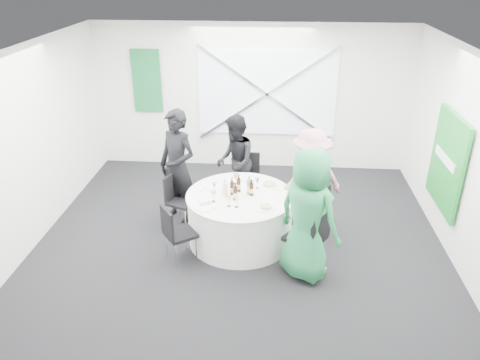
# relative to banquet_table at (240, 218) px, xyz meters

# --- Properties ---
(floor) EXTENTS (6.00, 6.00, 0.00)m
(floor) POSITION_rel_banquet_table_xyz_m (0.00, -0.20, -0.38)
(floor) COLOR black
(floor) RESTS_ON ground
(ceiling) EXTENTS (6.00, 6.00, 0.00)m
(ceiling) POSITION_rel_banquet_table_xyz_m (0.00, -0.20, 2.42)
(ceiling) COLOR white
(ceiling) RESTS_ON wall_back
(wall_back) EXTENTS (6.00, 0.00, 6.00)m
(wall_back) POSITION_rel_banquet_table_xyz_m (0.00, 2.80, 1.02)
(wall_back) COLOR silver
(wall_back) RESTS_ON floor
(wall_front) EXTENTS (6.00, 0.00, 6.00)m
(wall_front) POSITION_rel_banquet_table_xyz_m (0.00, -3.20, 1.02)
(wall_front) COLOR silver
(wall_front) RESTS_ON floor
(wall_left) EXTENTS (0.00, 6.00, 6.00)m
(wall_left) POSITION_rel_banquet_table_xyz_m (-3.00, -0.20, 1.02)
(wall_left) COLOR silver
(wall_left) RESTS_ON floor
(wall_right) EXTENTS (0.00, 6.00, 6.00)m
(wall_right) POSITION_rel_banquet_table_xyz_m (3.00, -0.20, 1.02)
(wall_right) COLOR silver
(wall_right) RESTS_ON floor
(window_panel) EXTENTS (2.60, 0.03, 1.60)m
(window_panel) POSITION_rel_banquet_table_xyz_m (0.30, 2.76, 1.12)
(window_panel) COLOR silver
(window_panel) RESTS_ON wall_back
(window_brace_a) EXTENTS (2.63, 0.05, 1.84)m
(window_brace_a) POSITION_rel_banquet_table_xyz_m (0.30, 2.72, 1.12)
(window_brace_a) COLOR silver
(window_brace_a) RESTS_ON window_panel
(window_brace_b) EXTENTS (2.63, 0.05, 1.84)m
(window_brace_b) POSITION_rel_banquet_table_xyz_m (0.30, 2.72, 1.12)
(window_brace_b) COLOR silver
(window_brace_b) RESTS_ON window_panel
(green_banner) EXTENTS (0.55, 0.04, 1.20)m
(green_banner) POSITION_rel_banquet_table_xyz_m (-2.00, 2.75, 1.32)
(green_banner) COLOR #156A33
(green_banner) RESTS_ON wall_back
(green_sign) EXTENTS (0.05, 1.20, 1.40)m
(green_sign) POSITION_rel_banquet_table_xyz_m (2.94, 0.40, 0.82)
(green_sign) COLOR #178327
(green_sign) RESTS_ON wall_right
(banquet_table) EXTENTS (1.56, 1.56, 0.76)m
(banquet_table) POSITION_rel_banquet_table_xyz_m (0.00, 0.00, 0.00)
(banquet_table) COLOR white
(banquet_table) RESTS_ON floor
(chair_back) EXTENTS (0.43, 0.44, 0.92)m
(chair_back) POSITION_rel_banquet_table_xyz_m (0.03, 1.13, 0.16)
(chair_back) COLOR black
(chair_back) RESTS_ON floor
(chair_back_left) EXTENTS (0.50, 0.49, 0.83)m
(chair_back_left) POSITION_rel_banquet_table_xyz_m (-1.01, 0.41, 0.10)
(chair_back_left) COLOR black
(chair_back_left) RESTS_ON floor
(chair_back_right) EXTENTS (0.49, 0.48, 0.84)m
(chair_back_right) POSITION_rel_banquet_table_xyz_m (1.14, 0.39, 0.11)
(chair_back_right) COLOR black
(chair_back_right) RESTS_ON floor
(chair_front_right) EXTENTS (0.65, 0.64, 1.02)m
(chair_front_right) POSITION_rel_banquet_table_xyz_m (0.99, -0.69, 0.22)
(chair_front_right) COLOR black
(chair_front_right) RESTS_ON floor
(chair_front_left) EXTENTS (0.54, 0.54, 0.85)m
(chair_front_left) POSITION_rel_banquet_table_xyz_m (-0.84, -0.60, 0.12)
(chair_front_left) COLOR black
(chair_front_left) RESTS_ON floor
(person_man_back_left) EXTENTS (0.79, 0.71, 1.81)m
(person_man_back_left) POSITION_rel_banquet_table_xyz_m (-1.02, 0.60, 0.53)
(person_man_back_left) COLOR black
(person_man_back_left) RESTS_ON floor
(person_man_back) EXTENTS (0.53, 0.82, 1.57)m
(person_man_back) POSITION_rel_banquet_table_xyz_m (-0.17, 1.12, 0.41)
(person_man_back) COLOR black
(person_man_back) RESTS_ON floor
(person_woman_pink) EXTENTS (1.17, 0.86, 1.64)m
(person_woman_pink) POSITION_rel_banquet_table_xyz_m (1.02, 0.42, 0.44)
(person_woman_pink) COLOR #BF7B84
(person_woman_pink) RESTS_ON floor
(person_woman_green) EXTENTS (1.05, 1.00, 1.81)m
(person_woman_green) POSITION_rel_banquet_table_xyz_m (0.92, -0.75, 0.52)
(person_woman_green) COLOR #227E46
(person_woman_green) RESTS_ON floor
(plate_back) EXTENTS (0.28, 0.28, 0.01)m
(plate_back) POSITION_rel_banquet_table_xyz_m (0.07, 0.53, 0.39)
(plate_back) COLOR white
(plate_back) RESTS_ON banquet_table
(plate_back_left) EXTENTS (0.25, 0.25, 0.01)m
(plate_back_left) POSITION_rel_banquet_table_xyz_m (-0.43, 0.24, 0.39)
(plate_back_left) COLOR white
(plate_back_left) RESTS_ON banquet_table
(plate_back_right) EXTENTS (0.28, 0.28, 0.04)m
(plate_back_right) POSITION_rel_banquet_table_xyz_m (0.41, 0.34, 0.40)
(plate_back_right) COLOR white
(plate_back_right) RESTS_ON banquet_table
(plate_front_right) EXTENTS (0.25, 0.25, 0.04)m
(plate_front_right) POSITION_rel_banquet_table_xyz_m (0.38, -0.35, 0.40)
(plate_front_right) COLOR white
(plate_front_right) RESTS_ON banquet_table
(plate_front_left) EXTENTS (0.28, 0.28, 0.01)m
(plate_front_left) POSITION_rel_banquet_table_xyz_m (-0.45, -0.41, 0.39)
(plate_front_left) COLOR white
(plate_front_left) RESTS_ON banquet_table
(napkin) EXTENTS (0.20, 0.17, 0.05)m
(napkin) POSITION_rel_banquet_table_xyz_m (-0.46, -0.30, 0.42)
(napkin) COLOR white
(napkin) RESTS_ON plate_front_left
(beer_bottle_a) EXTENTS (0.06, 0.06, 0.26)m
(beer_bottle_a) POSITION_rel_banquet_table_xyz_m (-0.12, 0.01, 0.48)
(beer_bottle_a) COLOR #3A1A0A
(beer_bottle_a) RESTS_ON banquet_table
(beer_bottle_b) EXTENTS (0.06, 0.06, 0.27)m
(beer_bottle_b) POSITION_rel_banquet_table_xyz_m (-0.03, 0.11, 0.48)
(beer_bottle_b) COLOR #3A1A0A
(beer_bottle_b) RESTS_ON banquet_table
(beer_bottle_c) EXTENTS (0.06, 0.06, 0.25)m
(beer_bottle_c) POSITION_rel_banquet_table_xyz_m (0.16, 0.01, 0.47)
(beer_bottle_c) COLOR #3A1A0A
(beer_bottle_c) RESTS_ON banquet_table
(beer_bottle_d) EXTENTS (0.06, 0.06, 0.26)m
(beer_bottle_d) POSITION_rel_banquet_table_xyz_m (-0.06, -0.15, 0.48)
(beer_bottle_d) COLOR #3A1A0A
(beer_bottle_d) RESTS_ON banquet_table
(green_water_bottle) EXTENTS (0.08, 0.08, 0.29)m
(green_water_bottle) POSITION_rel_banquet_table_xyz_m (0.13, 0.05, 0.49)
(green_water_bottle) COLOR #42AC59
(green_water_bottle) RESTS_ON banquet_table
(clear_water_bottle) EXTENTS (0.08, 0.08, 0.27)m
(clear_water_bottle) POSITION_rel_banquet_table_xyz_m (-0.21, -0.05, 0.49)
(clear_water_bottle) COLOR silver
(clear_water_bottle) RESTS_ON banquet_table
(wine_glass_a) EXTENTS (0.07, 0.07, 0.17)m
(wine_glass_a) POSITION_rel_banquet_table_xyz_m (-0.09, 0.36, 0.50)
(wine_glass_a) COLOR white
(wine_glass_a) RESTS_ON banquet_table
(wine_glass_b) EXTENTS (0.07, 0.07, 0.17)m
(wine_glass_b) POSITION_rel_banquet_table_xyz_m (-0.37, 0.04, 0.50)
(wine_glass_b) COLOR white
(wine_glass_b) RESTS_ON banquet_table
(wine_glass_c) EXTENTS (0.07, 0.07, 0.17)m
(wine_glass_c) POSITION_rel_banquet_table_xyz_m (-0.13, -0.34, 0.50)
(wine_glass_c) COLOR white
(wine_glass_c) RESTS_ON banquet_table
(wine_glass_d) EXTENTS (0.07, 0.07, 0.17)m
(wine_glass_d) POSITION_rel_banquet_table_xyz_m (-0.02, -0.36, 0.50)
(wine_glass_d) COLOR white
(wine_glass_d) RESTS_ON banquet_table
(wine_glass_e) EXTENTS (0.07, 0.07, 0.17)m
(wine_glass_e) POSITION_rel_banquet_table_xyz_m (0.23, 0.24, 0.50)
(wine_glass_e) COLOR white
(wine_glass_e) RESTS_ON banquet_table
(wine_glass_f) EXTENTS (0.07, 0.07, 0.17)m
(wine_glass_f) POSITION_rel_banquet_table_xyz_m (-0.35, -0.22, 0.50)
(wine_glass_f) COLOR white
(wine_glass_f) RESTS_ON banquet_table
(fork_a) EXTENTS (0.10, 0.13, 0.01)m
(fork_a) POSITION_rel_banquet_table_xyz_m (0.34, -0.47, 0.38)
(fork_a) COLOR silver
(fork_a) RESTS_ON banquet_table
(knife_a) EXTENTS (0.11, 0.13, 0.01)m
(knife_a) POSITION_rel_banquet_table_xyz_m (0.53, -0.22, 0.38)
(knife_a) COLOR silver
(knife_a) RESTS_ON banquet_table
(fork_b) EXTENTS (0.11, 0.12, 0.01)m
(fork_b) POSITION_rel_banquet_table_xyz_m (-0.53, -0.23, 0.38)
(fork_b) COLOR silver
(fork_b) RESTS_ON banquet_table
(knife_b) EXTENTS (0.12, 0.12, 0.01)m
(knife_b) POSITION_rel_banquet_table_xyz_m (-0.26, -0.51, 0.38)
(knife_b) COLOR silver
(knife_b) RESTS_ON banquet_table
(fork_c) EXTENTS (0.15, 0.02, 0.01)m
(fork_c) POSITION_rel_banquet_table_xyz_m (0.17, 0.55, 0.38)
(fork_c) COLOR silver
(fork_c) RESTS_ON banquet_table
(knife_c) EXTENTS (0.15, 0.03, 0.01)m
(knife_c) POSITION_rel_banquet_table_xyz_m (-0.12, 0.56, 0.38)
(knife_c) COLOR silver
(knife_c) RESTS_ON banquet_table
(fork_d) EXTENTS (0.10, 0.13, 0.01)m
(fork_d) POSITION_rel_banquet_table_xyz_m (0.55, 0.18, 0.38)
(fork_d) COLOR silver
(fork_d) RESTS_ON banquet_table
(knife_d) EXTENTS (0.09, 0.14, 0.01)m
(knife_d) POSITION_rel_banquet_table_xyz_m (0.38, 0.43, 0.38)
(knife_d) COLOR silver
(knife_d) RESTS_ON banquet_table
(fork_e) EXTENTS (0.10, 0.13, 0.01)m
(fork_e) POSITION_rel_banquet_table_xyz_m (-0.36, 0.45, 0.38)
(fork_e) COLOR silver
(fork_e) RESTS_ON banquet_table
(knife_e) EXTENTS (0.09, 0.14, 0.01)m
(knife_e) POSITION_rel_banquet_table_xyz_m (-0.56, 0.12, 0.38)
(knife_e) COLOR silver
(knife_e) RESTS_ON banquet_table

